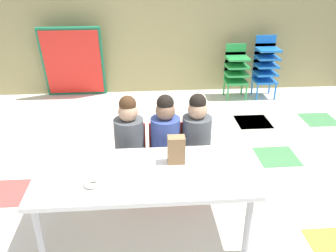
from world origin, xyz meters
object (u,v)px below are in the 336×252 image
(kid_chair_green_stack, at_px, (236,68))
(paper_plate_near_edge, at_px, (92,186))
(craft_table, at_px, (144,178))
(seated_child_far_right, at_px, (197,133))
(seated_child_near_camera, at_px, (129,135))
(paper_plate_center_table, at_px, (113,165))
(seated_child_middle_seat, at_px, (165,134))
(folded_activity_table, at_px, (73,63))
(donut_powdered_on_plate, at_px, (92,183))
(kid_chair_blue_stack, at_px, (266,63))
(paper_bag_brown, at_px, (176,150))

(kid_chair_green_stack, height_order, paper_plate_near_edge, kid_chair_green_stack)
(craft_table, xyz_separation_m, seated_child_far_right, (0.48, 0.59, 0.05))
(craft_table, relative_size, seated_child_near_camera, 1.75)
(kid_chair_green_stack, relative_size, paper_plate_center_table, 4.44)
(paper_plate_near_edge, bearing_deg, seated_child_middle_seat, 53.10)
(seated_child_near_camera, bearing_deg, paper_plate_center_table, -103.28)
(seated_child_far_right, relative_size, folded_activity_table, 0.84)
(seated_child_near_camera, bearing_deg, seated_child_far_right, 0.00)
(seated_child_near_camera, height_order, paper_plate_near_edge, seated_child_near_camera)
(seated_child_middle_seat, bearing_deg, craft_table, -108.64)
(craft_table, bearing_deg, donut_powdered_on_plate, -157.28)
(seated_child_near_camera, distance_m, paper_plate_near_edge, 0.78)
(seated_child_middle_seat, bearing_deg, folded_activity_table, 115.95)
(kid_chair_green_stack, bearing_deg, folded_activity_table, 175.42)
(folded_activity_table, bearing_deg, craft_table, -71.90)
(kid_chair_blue_stack, relative_size, paper_plate_center_table, 5.11)
(seated_child_far_right, bearing_deg, kid_chair_green_stack, 67.47)
(paper_plate_center_table, bearing_deg, kid_chair_blue_stack, 52.67)
(kid_chair_blue_stack, bearing_deg, donut_powdered_on_plate, -126.42)
(seated_child_near_camera, relative_size, kid_chair_green_stack, 1.15)
(folded_activity_table, bearing_deg, seated_child_near_camera, -70.36)
(seated_child_near_camera, xyz_separation_m, donut_powdered_on_plate, (-0.24, -0.74, 0.02))
(kid_chair_green_stack, height_order, kid_chair_blue_stack, kid_chair_blue_stack)
(seated_child_middle_seat, relative_size, folded_activity_table, 0.84)
(folded_activity_table, bearing_deg, kid_chair_green_stack, -4.58)
(kid_chair_green_stack, distance_m, kid_chair_blue_stack, 0.45)
(seated_child_near_camera, height_order, kid_chair_green_stack, seated_child_near_camera)
(kid_chair_blue_stack, bearing_deg, seated_child_middle_seat, -126.27)
(seated_child_near_camera, distance_m, kid_chair_blue_stack, 3.02)
(donut_powdered_on_plate, bearing_deg, seated_child_far_right, 41.56)
(craft_table, xyz_separation_m, seated_child_near_camera, (-0.12, 0.59, 0.05))
(seated_child_middle_seat, height_order, seated_child_far_right, same)
(seated_child_near_camera, height_order, seated_child_middle_seat, same)
(seated_child_near_camera, distance_m, folded_activity_table, 2.62)
(kid_chair_green_stack, xyz_separation_m, donut_powdered_on_plate, (-1.78, -3.02, 0.12))
(kid_chair_blue_stack, distance_m, paper_bag_brown, 3.19)
(kid_chair_green_stack, xyz_separation_m, paper_bag_brown, (-1.17, -2.75, 0.20))
(seated_child_far_right, distance_m, kid_chair_blue_stack, 2.67)
(kid_chair_green_stack, distance_m, paper_bag_brown, 3.00)
(craft_table, bearing_deg, kid_chair_green_stack, 63.59)
(seated_child_near_camera, distance_m, seated_child_middle_seat, 0.32)
(seated_child_middle_seat, xyz_separation_m, kid_chair_blue_stack, (1.67, 2.28, -0.04))
(kid_chair_blue_stack, relative_size, paper_plate_near_edge, 5.11)
(seated_child_near_camera, xyz_separation_m, seated_child_middle_seat, (0.32, 0.00, 0.00))
(paper_bag_brown, bearing_deg, paper_plate_near_edge, -155.97)
(seated_child_middle_seat, xyz_separation_m, folded_activity_table, (-1.20, 2.47, -0.02))
(craft_table, relative_size, paper_plate_near_edge, 8.91)
(seated_child_far_right, distance_m, folded_activity_table, 2.88)
(kid_chair_green_stack, relative_size, paper_plate_near_edge, 4.44)
(kid_chair_green_stack, relative_size, paper_bag_brown, 3.64)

